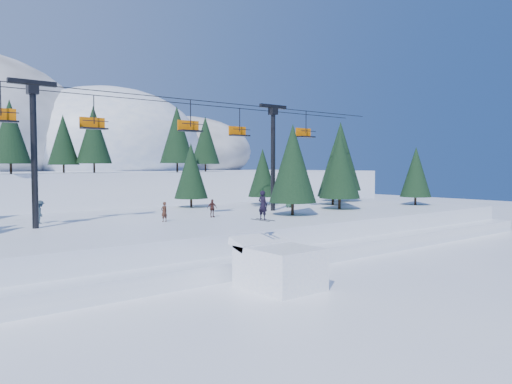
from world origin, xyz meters
TOP-DOWN VIEW (x-y plane):
  - ground at (0.00, 0.00)m, footprint 160.00×160.00m
  - mid_shelf at (0.00, 18.00)m, footprint 70.00×22.00m
  - berm at (0.00, 8.00)m, footprint 70.00×6.00m
  - jump_kicker at (-0.43, 2.12)m, footprint 3.46×4.71m
  - chairlift at (1.20, 18.05)m, footprint 46.00×3.21m
  - conifer_stand at (1.36, 18.58)m, footprint 63.81×17.65m
  - distant_skiers at (-1.72, 17.93)m, footprint 35.39×8.66m
  - banner_near at (4.55, 5.16)m, footprint 2.81×0.56m
  - banner_far at (10.27, 6.59)m, footprint 2.84×0.41m

SIDE VIEW (x-z plane):
  - ground at x=0.00m, z-range 0.00..0.00m
  - banner_near at x=4.55m, z-range 0.09..0.99m
  - banner_far at x=10.27m, z-range 0.09..0.99m
  - berm at x=0.00m, z-range 0.00..1.10m
  - mid_shelf at x=0.00m, z-range 0.00..2.50m
  - jump_kicker at x=-0.43m, z-range -1.44..4.00m
  - distant_skiers at x=-1.72m, z-range 2.44..4.27m
  - conifer_stand at x=1.36m, z-range 2.15..12.12m
  - chairlift at x=1.20m, z-range 4.18..14.46m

